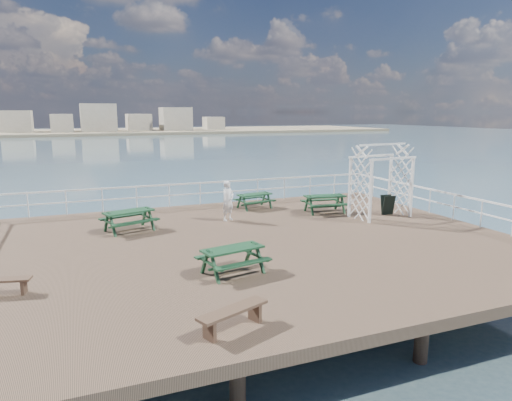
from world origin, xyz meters
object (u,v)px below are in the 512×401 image
at_px(picnic_table_c, 325,200).
at_px(picnic_table_d, 233,255).
at_px(picnic_table_b, 254,198).
at_px(trellis_arbor, 381,185).
at_px(person, 228,201).
at_px(picnic_table_a, 129,216).
at_px(flat_bench_far, 233,314).
at_px(flat_bench_near, 0,283).

distance_m(picnic_table_c, picnic_table_d, 8.57).
bearing_deg(picnic_table_b, trellis_arbor, -49.76).
xyz_separation_m(picnic_table_d, person, (1.84, 5.97, 0.29)).
bearing_deg(picnic_table_a, flat_bench_far, -100.58).
relative_size(trellis_arbor, person, 1.89).
distance_m(picnic_table_d, flat_bench_far, 3.35).
bearing_deg(trellis_arbor, picnic_table_b, 132.86).
bearing_deg(picnic_table_c, picnic_table_b, 149.67).
distance_m(picnic_table_b, picnic_table_d, 8.64).
height_order(picnic_table_b, flat_bench_near, picnic_table_b).
relative_size(picnic_table_b, trellis_arbor, 0.57).
height_order(picnic_table_a, picnic_table_c, picnic_table_a).
distance_m(picnic_table_a, person, 3.96).
distance_m(picnic_table_d, flat_bench_near, 5.74).
distance_m(picnic_table_a, picnic_table_b, 6.18).
bearing_deg(picnic_table_c, person, -174.56).
height_order(flat_bench_far, person, person).
distance_m(flat_bench_far, trellis_arbor, 11.72).
xyz_separation_m(picnic_table_a, trellis_arbor, (10.08, -1.52, 0.81)).
bearing_deg(picnic_table_c, picnic_table_a, -172.07).
distance_m(picnic_table_b, flat_bench_near, 11.83).
height_order(picnic_table_c, picnic_table_d, picnic_table_c).
bearing_deg(flat_bench_near, picnic_table_c, 35.90).
bearing_deg(picnic_table_b, picnic_table_d, -125.20).
relative_size(flat_bench_near, person, 0.88).
relative_size(picnic_table_a, flat_bench_near, 1.49).
height_order(trellis_arbor, person, trellis_arbor).
height_order(picnic_table_b, picnic_table_d, picnic_table_d).
bearing_deg(trellis_arbor, person, 156.92).
bearing_deg(picnic_table_b, flat_bench_near, -152.51).
bearing_deg(picnic_table_c, flat_bench_far, -122.05).
relative_size(picnic_table_a, picnic_table_c, 1.11).
xyz_separation_m(picnic_table_c, person, (-4.43, 0.14, 0.27)).
relative_size(flat_bench_near, flat_bench_far, 0.88).
distance_m(picnic_table_d, trellis_arbor, 9.06).
relative_size(picnic_table_d, person, 1.19).
bearing_deg(trellis_arbor, picnic_table_c, 129.37).
xyz_separation_m(picnic_table_b, picnic_table_c, (2.55, -1.96, 0.06)).
bearing_deg(picnic_table_b, picnic_table_c, -47.20).
distance_m(picnic_table_a, trellis_arbor, 10.23).
height_order(picnic_table_a, flat_bench_far, picnic_table_a).
relative_size(picnic_table_d, flat_bench_far, 1.18).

